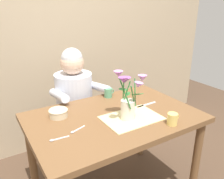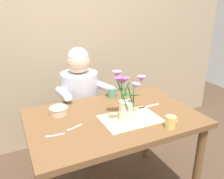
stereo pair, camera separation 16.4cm
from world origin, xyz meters
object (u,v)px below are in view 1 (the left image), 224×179
object	(u,v)px
ceramic_mug	(172,119)
coffee_cup	(108,93)
flower_vase	(128,98)
seated_person	(75,108)
dinner_knife	(146,105)
ceramic_bowl	(58,113)

from	to	relation	value
ceramic_mug	coffee_cup	bearing A→B (deg)	100.53
flower_vase	coffee_cup	bearing A→B (deg)	77.26
seated_person	dinner_knife	bearing A→B (deg)	-60.70
seated_person	dinner_knife	world-z (taller)	seated_person
ceramic_bowl	dinner_knife	bearing A→B (deg)	-14.47
dinner_knife	coffee_cup	world-z (taller)	coffee_cup
dinner_knife	ceramic_mug	bearing A→B (deg)	-101.73
dinner_knife	coffee_cup	bearing A→B (deg)	117.46
seated_person	coffee_cup	xyz separation A→B (m)	(0.19, -0.30, 0.22)
flower_vase	ceramic_mug	world-z (taller)	flower_vase
flower_vase	seated_person	bearing A→B (deg)	97.67
seated_person	flower_vase	bearing A→B (deg)	-84.38
flower_vase	ceramic_bowl	bearing A→B (deg)	143.59
coffee_cup	seated_person	bearing A→B (deg)	122.87
flower_vase	dinner_knife	distance (m)	0.33
ceramic_mug	seated_person	bearing A→B (deg)	108.40
seated_person	coffee_cup	bearing A→B (deg)	-59.19
seated_person	ceramic_bowl	xyz separation A→B (m)	(-0.30, -0.43, 0.21)
flower_vase	ceramic_bowl	xyz separation A→B (m)	(-0.39, 0.29, -0.13)
flower_vase	dinner_knife	xyz separation A→B (m)	(0.27, 0.12, -0.16)
flower_vase	ceramic_bowl	size ratio (longest dim) A/B	2.53
dinner_knife	ceramic_mug	size ratio (longest dim) A/B	2.04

